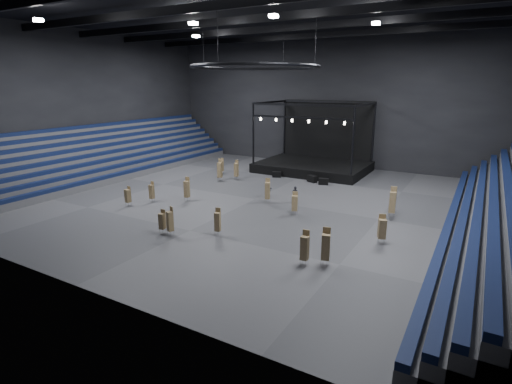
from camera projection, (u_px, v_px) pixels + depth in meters
The scene contains 30 objects.
floor at pixel (255, 199), 40.96m from camera, with size 50.00×50.00×0.00m, color #414143.
ceiling at pixel (255, 9), 36.23m from camera, with size 50.00×42.00×0.20m, color black.
wall_back at pixel (330, 102), 56.14m from camera, with size 50.00×0.20×18.00m, color black.
wall_front at pixel (56, 132), 21.05m from camera, with size 50.00×0.20×18.00m, color black.
wall_left at pixel (85, 104), 50.65m from camera, with size 0.20×42.00×18.00m, color black.
bleachers_left at pixel (102, 161), 51.57m from camera, with size 7.20×40.00×6.40m.
stage at pixel (315, 160), 54.15m from camera, with size 14.00×10.00×9.20m.
truss_ring at pixel (255, 67), 37.54m from camera, with size 12.30×12.30×5.15m.
roof_girders at pixel (255, 19), 36.44m from camera, with size 49.00×30.35×0.70m.
floodlights at pixel (231, 20), 33.25m from camera, with size 28.60×16.60×0.25m.
flight_case_left at pixel (277, 174), 50.46m from camera, with size 1.06×0.53×0.71m, color black.
flight_case_mid at pixel (312, 179), 47.92m from camera, with size 1.22×0.61×0.81m, color black.
flight_case_right at pixel (323, 181), 46.75m from camera, with size 1.13×0.56×0.75m, color black.
chair_stack_0 at pixel (393, 202), 35.07m from camera, with size 0.60×0.60×2.78m.
chair_stack_1 at pixel (162, 221), 31.41m from camera, with size 0.47×0.47×1.94m.
chair_stack_2 at pixel (128, 196), 38.37m from camera, with size 0.53×0.53×1.96m.
chair_stack_3 at pixel (268, 190), 39.45m from camera, with size 0.62×0.62×2.47m.
chair_stack_4 at pixel (170, 221), 30.96m from camera, with size 0.54×0.54×2.32m.
chair_stack_5 at pixel (152, 191), 39.75m from camera, with size 0.42×0.42×2.10m.
chair_stack_6 at pixel (382, 228), 29.26m from camera, with size 0.71×0.71×2.26m.
chair_stack_7 at pixel (220, 170), 48.43m from camera, with size 0.56×0.56×2.68m.
chair_stack_8 at pixel (187, 189), 40.05m from camera, with size 0.55×0.55×2.46m.
chair_stack_9 at pixel (326, 246), 25.70m from camera, with size 0.65×0.65×2.59m.
chair_stack_10 at pixel (305, 247), 25.77m from camera, with size 0.51×0.51×2.40m.
chair_stack_11 at pixel (236, 170), 49.13m from camera, with size 0.44×0.44×2.41m.
chair_stack_12 at pixel (218, 221), 30.96m from camera, with size 0.54×0.54×2.21m.
chair_stack_13 at pixel (221, 166), 52.06m from camera, with size 0.51×0.51×2.09m.
chair_stack_14 at pixel (295, 203), 35.76m from camera, with size 0.64×0.64×2.13m.
man_center at pixel (295, 194), 39.62m from camera, with size 0.60×0.40×1.65m, color black.
crew_member at pixel (269, 189), 41.75m from camera, with size 0.74×0.58×1.52m, color black.
Camera 1 is at (19.74, -34.02, 11.48)m, focal length 28.00 mm.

